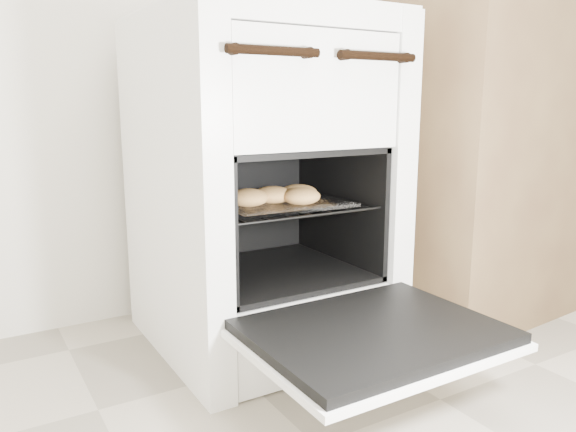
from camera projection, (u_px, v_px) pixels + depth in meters
name	position (u px, v px, depth m)	size (l,w,h in m)	color
stove	(262.00, 190.00, 1.49)	(0.56, 0.63, 0.86)	white
oven_door	(373.00, 335.00, 1.14)	(0.51, 0.39, 0.04)	black
oven_rack	(273.00, 203.00, 1.44)	(0.41, 0.39, 0.01)	black
foil_sheet	(277.00, 202.00, 1.43)	(0.32, 0.28, 0.01)	silver
baked_rolls	(279.00, 195.00, 1.39)	(0.29, 0.19, 0.04)	#E0AE59
counter	(486.00, 148.00, 1.91)	(1.00, 0.66, 1.00)	brown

